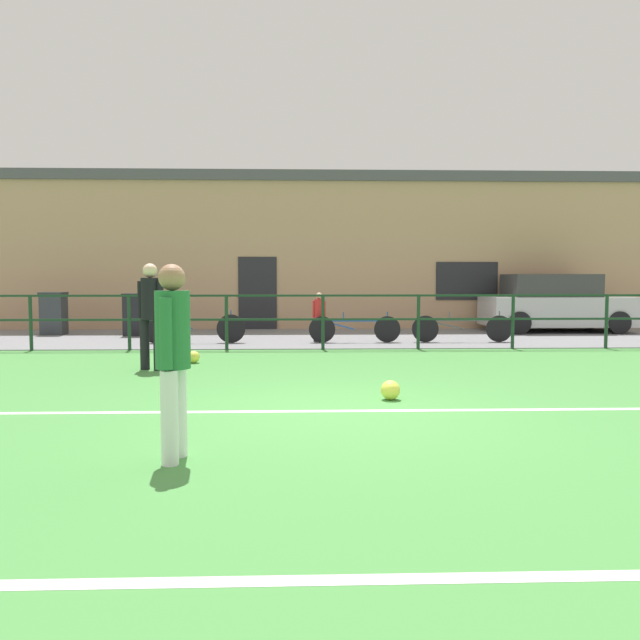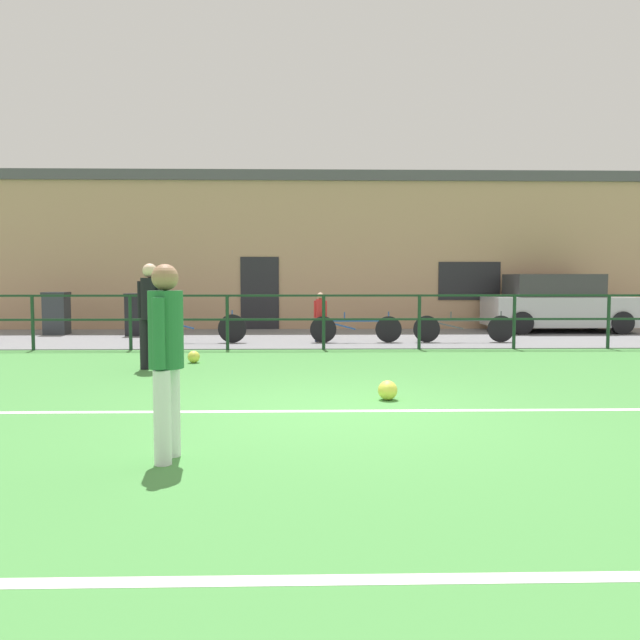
{
  "view_description": "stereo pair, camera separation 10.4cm",
  "coord_description": "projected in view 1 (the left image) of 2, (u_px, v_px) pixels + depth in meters",
  "views": [
    {
      "loc": [
        -0.47,
        -6.75,
        1.48
      ],
      "look_at": [
        -0.11,
        4.36,
        0.73
      ],
      "focal_mm": 34.52,
      "sensor_mm": 36.0,
      "label": 1
    },
    {
      "loc": [
        -0.37,
        -6.75,
        1.48
      ],
      "look_at": [
        -0.11,
        4.36,
        0.73
      ],
      "focal_mm": 34.52,
      "sensor_mm": 36.0,
      "label": 2
    }
  ],
  "objects": [
    {
      "name": "trash_bin_0",
      "position": [
        137.0,
        314.0,
        15.73
      ],
      "size": [
        0.63,
        0.54,
        1.08
      ],
      "color": "black",
      "rests_on": "pavement_strip"
    },
    {
      "name": "player_goalkeeper",
      "position": [
        151.0,
        310.0,
        9.92
      ],
      "size": [
        0.45,
        0.3,
        1.72
      ],
      "rotation": [
        0.0,
        0.0,
        2.77
      ],
      "color": "black",
      "rests_on": "ground"
    },
    {
      "name": "field_line_hash",
      "position": [
        397.0,
        579.0,
        3.03
      ],
      "size": [
        36.0,
        0.11,
        0.0
      ],
      "primitive_type": "cube",
      "color": "white",
      "rests_on": "ground"
    },
    {
      "name": "bicycle_parked_3",
      "position": [
        462.0,
        328.0,
        14.1
      ],
      "size": [
        2.33,
        0.04,
        0.72
      ],
      "color": "black",
      "rests_on": "pavement_strip"
    },
    {
      "name": "ground",
      "position": [
        343.0,
        414.0,
        6.84
      ],
      "size": [
        60.0,
        44.0,
        0.04
      ],
      "primitive_type": "cube",
      "color": "#478C42"
    },
    {
      "name": "trash_bin_1",
      "position": [
        54.0,
        313.0,
        16.02
      ],
      "size": [
        0.6,
        0.51,
        1.11
      ],
      "color": "#33383D",
      "rests_on": "pavement_strip"
    },
    {
      "name": "pavement_strip",
      "position": [
        319.0,
        338.0,
        15.32
      ],
      "size": [
        48.0,
        5.0,
        0.02
      ],
      "primitive_type": "cube",
      "color": "slate",
      "rests_on": "ground"
    },
    {
      "name": "player_striker",
      "position": [
        173.0,
        350.0,
        4.95
      ],
      "size": [
        0.28,
        0.44,
        1.6
      ],
      "rotation": [
        0.0,
        0.0,
        4.61
      ],
      "color": "white",
      "rests_on": "ground"
    },
    {
      "name": "field_line_touchline",
      "position": [
        343.0,
        411.0,
        6.88
      ],
      "size": [
        36.0,
        0.11,
        0.0
      ],
      "primitive_type": "cube",
      "color": "white",
      "rests_on": "ground"
    },
    {
      "name": "bicycle_parked_1",
      "position": [
        193.0,
        328.0,
        13.91
      ],
      "size": [
        2.35,
        0.04,
        0.75
      ],
      "color": "black",
      "rests_on": "pavement_strip"
    },
    {
      "name": "bicycle_parked_0",
      "position": [
        354.0,
        329.0,
        14.02
      ],
      "size": [
        2.1,
        0.04,
        0.71
      ],
      "color": "black",
      "rests_on": "pavement_strip"
    },
    {
      "name": "spectator_child",
      "position": [
        319.0,
        314.0,
        14.2
      ],
      "size": [
        0.3,
        0.2,
        1.14
      ],
      "rotation": [
        0.0,
        0.0,
        2.86
      ],
      "color": "#232D4C",
      "rests_on": "pavement_strip"
    },
    {
      "name": "soccer_ball_spare",
      "position": [
        390.0,
        390.0,
        7.51
      ],
      "size": [
        0.24,
        0.24,
        0.24
      ],
      "primitive_type": "sphere",
      "color": "#E5E04C",
      "rests_on": "ground"
    },
    {
      "name": "soccer_ball_match",
      "position": [
        194.0,
        357.0,
        10.77
      ],
      "size": [
        0.21,
        0.21,
        0.21
      ],
      "primitive_type": "sphere",
      "color": "#E5E04C",
      "rests_on": "ground"
    },
    {
      "name": "clubhouse_facade",
      "position": [
        315.0,
        252.0,
        18.85
      ],
      "size": [
        28.0,
        2.56,
        4.57
      ],
      "color": "tan",
      "rests_on": "ground"
    },
    {
      "name": "perimeter_fence",
      "position": [
        323.0,
        314.0,
        12.78
      ],
      "size": [
        36.07,
        0.07,
        1.15
      ],
      "color": "#193823",
      "rests_on": "ground"
    },
    {
      "name": "parked_car_red",
      "position": [
        555.0,
        304.0,
        16.91
      ],
      "size": [
        3.9,
        1.83,
        1.58
      ],
      "color": "#B7B7BC",
      "rests_on": "pavement_strip"
    }
  ]
}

